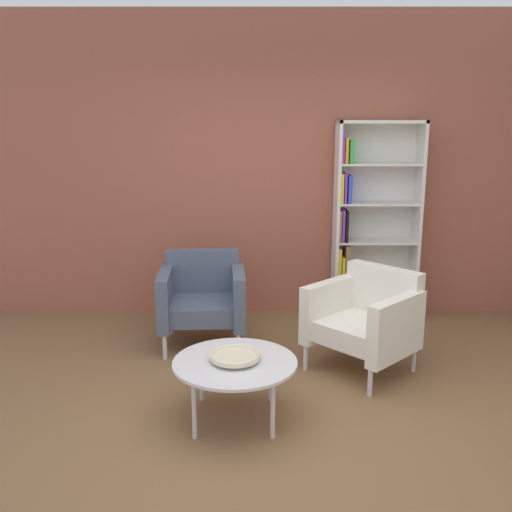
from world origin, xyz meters
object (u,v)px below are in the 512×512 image
coffee_table_low (234,365)px  bookshelf_tall (367,225)px  decorative_bowl (234,356)px  armchair_by_bookshelf (365,318)px  armchair_spare_guest (202,297)px

coffee_table_low → bookshelf_tall: bearing=58.8°
decorative_bowl → coffee_table_low: bearing=0.0°
decorative_bowl → armchair_by_bookshelf: 1.25m
decorative_bowl → armchair_spare_guest: armchair_spare_guest is taller
decorative_bowl → armchair_spare_guest: 1.35m
bookshelf_tall → coffee_table_low: bookshelf_tall is taller
armchair_spare_guest → coffee_table_low: bearing=-79.3°
bookshelf_tall → coffee_table_low: (-1.21, -2.00, -0.55)m
bookshelf_tall → armchair_spare_guest: bookshelf_tall is taller
armchair_spare_guest → armchair_by_bookshelf: (1.31, -0.54, 0.00)m
coffee_table_low → decorative_bowl: decorative_bowl is taller
bookshelf_tall → armchair_by_bookshelf: bookshelf_tall is taller
coffee_table_low → armchair_spare_guest: bearing=104.0°
decorative_bowl → armchair_spare_guest: bearing=104.0°
armchair_spare_guest → armchair_by_bookshelf: 1.42m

